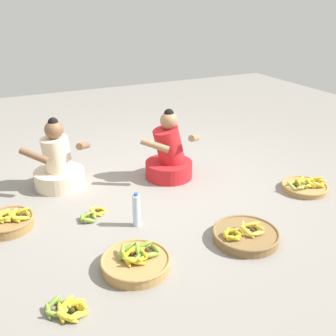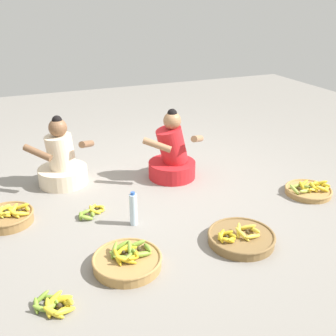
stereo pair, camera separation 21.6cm
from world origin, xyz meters
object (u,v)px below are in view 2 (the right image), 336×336
object	(u,v)px
vendor_woman_behind	(62,163)
loose_bananas_back_left	(91,212)
banana_basket_front_center	(309,190)
water_bottle	(133,209)
banana_basket_mid_right	(127,260)
vendor_woman_front	(172,156)
banana_basket_front_right	(241,238)
loose_bananas_near_bicycle	(55,305)
banana_basket_mid_left	(8,216)

from	to	relation	value
vendor_woman_behind	loose_bananas_back_left	world-z (taller)	vendor_woman_behind
banana_basket_front_center	vendor_woman_behind	bearing A→B (deg)	152.05
vendor_woman_behind	water_bottle	xyz separation A→B (m)	(0.44, -1.09, -0.09)
banana_basket_mid_right	water_bottle	size ratio (longest dim) A/B	1.65
vendor_woman_front	vendor_woman_behind	distance (m)	1.18
banana_basket_front_right	banana_basket_mid_right	distance (m)	0.96
loose_bananas_near_bicycle	vendor_woman_front	bearing A→B (deg)	46.82
vendor_woman_front	loose_bananas_back_left	bearing A→B (deg)	-154.28
vendor_woman_behind	banana_basket_mid_left	xyz separation A→B (m)	(-0.59, -0.64, -0.18)
vendor_woman_front	banana_basket_mid_left	size ratio (longest dim) A/B	1.71
banana_basket_front_right	loose_bananas_back_left	size ratio (longest dim) A/B	1.96
vendor_woman_front	banana_basket_mid_right	distance (m)	1.66
banana_basket_mid_left	water_bottle	world-z (taller)	water_bottle
vendor_woman_front	banana_basket_front_right	xyz separation A→B (m)	(0.02, -1.41, -0.20)
loose_bananas_back_left	banana_basket_mid_right	bearing A→B (deg)	-84.19
banana_basket_mid_right	loose_bananas_back_left	bearing A→B (deg)	95.81
vendor_woman_front	banana_basket_front_center	bearing A→B (deg)	-38.92
banana_basket_mid_left	loose_bananas_back_left	distance (m)	0.73
loose_bananas_back_left	vendor_woman_behind	bearing A→B (deg)	98.82
banana_basket_mid_right	loose_bananas_back_left	distance (m)	0.87
banana_basket_mid_right	loose_bananas_near_bicycle	world-z (taller)	banana_basket_mid_right
banana_basket_mid_left	water_bottle	xyz separation A→B (m)	(1.03, -0.45, 0.09)
vendor_woman_front	vendor_woman_behind	xyz separation A→B (m)	(-1.15, 0.29, -0.01)
banana_basket_mid_left	banana_basket_mid_right	bearing A→B (deg)	-51.68
banana_basket_mid_left	banana_basket_front_center	distance (m)	2.93
banana_basket_mid_left	banana_basket_front_center	world-z (taller)	banana_basket_mid_left
loose_bananas_back_left	vendor_woman_front	bearing A→B (deg)	25.72
banana_basket_front_right	water_bottle	bearing A→B (deg)	139.95
loose_bananas_near_bicycle	water_bottle	distance (m)	1.14
vendor_woman_front	banana_basket_front_right	size ratio (longest dim) A/B	1.40
vendor_woman_front	banana_basket_front_center	world-z (taller)	vendor_woman_front
vendor_woman_front	vendor_woman_behind	world-z (taller)	vendor_woman_front
vendor_woman_front	loose_bananas_near_bicycle	size ratio (longest dim) A/B	2.75
banana_basket_front_right	banana_basket_front_center	size ratio (longest dim) A/B	1.18
vendor_woman_front	banana_basket_front_center	xyz separation A→B (m)	(1.13, -0.91, -0.21)
banana_basket_mid_left	banana_basket_front_right	distance (m)	2.06
vendor_woman_front	water_bottle	bearing A→B (deg)	-131.47
vendor_woman_front	loose_bananas_near_bicycle	xyz separation A→B (m)	(-1.50, -1.60, -0.22)
banana_basket_mid_right	loose_bananas_back_left	xyz separation A→B (m)	(-0.09, 0.87, -0.03)
banana_basket_front_center	loose_bananas_near_bicycle	xyz separation A→B (m)	(-2.64, -0.69, -0.01)
banana_basket_front_center	banana_basket_mid_right	size ratio (longest dim) A/B	0.89
banana_basket_front_right	loose_bananas_near_bicycle	distance (m)	1.54
vendor_woman_behind	loose_bananas_near_bicycle	size ratio (longest dim) A/B	2.66
banana_basket_front_right	banana_basket_mid_right	bearing A→B (deg)	177.08
banana_basket_mid_right	water_bottle	world-z (taller)	water_bottle
vendor_woman_front	banana_basket_front_center	size ratio (longest dim) A/B	1.66
vendor_woman_behind	banana_basket_front_center	xyz separation A→B (m)	(2.28, -1.21, -0.20)
water_bottle	loose_bananas_back_left	bearing A→B (deg)	136.34
banana_basket_front_right	loose_bananas_back_left	distance (m)	1.39
banana_basket_mid_left	banana_basket_front_right	world-z (taller)	banana_basket_mid_left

